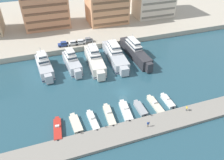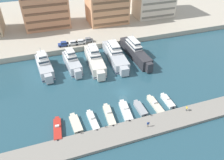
{
  "view_description": "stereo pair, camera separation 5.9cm",
  "coord_description": "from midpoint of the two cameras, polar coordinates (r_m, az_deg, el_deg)",
  "views": [
    {
      "loc": [
        -19.32,
        -46.55,
        41.67
      ],
      "look_at": [
        -2.24,
        3.81,
        2.5
      ],
      "focal_mm": 35.0,
      "sensor_mm": 36.0,
      "label": 1
    },
    {
      "loc": [
        -19.26,
        -46.57,
        41.67
      ],
      "look_at": [
        -2.24,
        3.81,
        2.5
      ],
      "focal_mm": 35.0,
      "sensor_mm": 36.0,
      "label": 2
    }
  ],
  "objects": [
    {
      "name": "quay_promenade",
      "position": [
        119.13,
        -8.62,
        16.04
      ],
      "size": [
        180.0,
        70.0,
        2.08
      ],
      "primitive_type": "cube",
      "color": "#BCB29E",
      "rests_on": "ground"
    },
    {
      "name": "yacht_silver_left",
      "position": [
        76.31,
        -10.44,
        4.69
      ],
      "size": [
        5.01,
        15.45,
        8.2
      ],
      "color": "silver",
      "rests_on": "ground"
    },
    {
      "name": "bollard_east",
      "position": [
        57.76,
        10.14,
        -8.91
      ],
      "size": [
        0.2,
        0.2,
        0.61
      ],
      "color": "#2D2D33",
      "rests_on": "pier_dock"
    },
    {
      "name": "motorboat_cream_left",
      "position": [
        56.52,
        -9.47,
        -11.14
      ],
      "size": [
        2.64,
        7.02,
        0.89
      ],
      "color": "beige",
      "rests_on": "ground"
    },
    {
      "name": "motorboat_white_center",
      "position": [
        58.89,
        3.54,
        -8.05
      ],
      "size": [
        2.9,
        8.29,
        1.42
      ],
      "color": "white",
      "rests_on": "ground"
    },
    {
      "name": "apartment_block_left",
      "position": [
        105.48,
        -17.08,
        17.6
      ],
      "size": [
        19.78,
        13.74,
        18.43
      ],
      "color": "tan",
      "rests_on": "quay_promenade"
    },
    {
      "name": "motorboat_white_mid_left",
      "position": [
        56.55,
        -5.07,
        -10.52
      ],
      "size": [
        2.01,
        7.54,
        1.44
      ],
      "color": "white",
      "rests_on": "ground"
    },
    {
      "name": "motorboat_grey_center_right",
      "position": [
        60.01,
        7.38,
        -7.35
      ],
      "size": [
        2.01,
        6.33,
        0.96
      ],
      "color": "#9EA3A8",
      "rests_on": "ground"
    },
    {
      "name": "bollard_west_mid",
      "position": [
        54.21,
        -1.65,
        -12.01
      ],
      "size": [
        0.2,
        0.2,
        0.61
      ],
      "color": "#2D2D33",
      "rests_on": "pier_dock"
    },
    {
      "name": "car_white_mid_left",
      "position": [
        87.64,
        -8.28,
        9.84
      ],
      "size": [
        4.19,
        2.1,
        1.8
      ],
      "color": "white",
      "rests_on": "quay_promenade"
    },
    {
      "name": "motorboat_red_far_left",
      "position": [
        56.03,
        -14.04,
        -12.35
      ],
      "size": [
        2.46,
        7.81,
        1.48
      ],
      "color": "red",
      "rests_on": "ground"
    },
    {
      "name": "car_grey_center_left",
      "position": [
        88.82,
        -6.33,
        10.38
      ],
      "size": [
        4.17,
        2.07,
        1.8
      ],
      "color": "slate",
      "rests_on": "quay_promenade"
    },
    {
      "name": "car_white_left",
      "position": [
        87.34,
        -10.26,
        9.54
      ],
      "size": [
        4.18,
        2.09,
        1.8
      ],
      "color": "white",
      "rests_on": "quay_promenade"
    },
    {
      "name": "yacht_charcoal_center",
      "position": [
        81.5,
        6.03,
        7.41
      ],
      "size": [
        4.54,
        22.62,
        8.35
      ],
      "color": "#333338",
      "rests_on": "ground"
    },
    {
      "name": "yacht_silver_center_left",
      "position": [
        79.7,
        0.79,
        6.66
      ],
      "size": [
        5.87,
        22.35,
        7.72
      ],
      "color": "silver",
      "rests_on": "ground"
    },
    {
      "name": "ground_plane",
      "position": [
        65.39,
        2.91,
        -3.27
      ],
      "size": [
        400.0,
        400.0,
        0.0
      ],
      "primitive_type": "plane",
      "color": "#285160"
    },
    {
      "name": "yacht_silver_far_left",
      "position": [
        76.6,
        -17.31,
        3.64
      ],
      "size": [
        5.42,
        16.17,
        8.15
      ],
      "color": "silver",
      "rests_on": "ground"
    },
    {
      "name": "pier_dock",
      "position": [
        55.55,
        8.53,
        -12.14
      ],
      "size": [
        120.0,
        6.04,
        0.83
      ],
      "primitive_type": "cube",
      "color": "gray",
      "rests_on": "ground"
    },
    {
      "name": "motorboat_cream_mid_right",
      "position": [
        61.85,
        11.26,
        -6.37
      ],
      "size": [
        2.1,
        8.22,
        1.3
      ],
      "color": "beige",
      "rests_on": "ground"
    },
    {
      "name": "pedestrian_mid_deck",
      "position": [
        61.0,
        18.93,
        -6.89
      ],
      "size": [
        0.28,
        0.63,
        1.64
      ],
      "color": "#4C515B",
      "rests_on": "pier_dock"
    },
    {
      "name": "motorboat_white_right",
      "position": [
        63.72,
        14.29,
        -5.29
      ],
      "size": [
        1.79,
        6.38,
        1.34
      ],
      "color": "white",
      "rests_on": "ground"
    },
    {
      "name": "car_blue_far_left",
      "position": [
        87.22,
        -12.6,
        9.19
      ],
      "size": [
        4.17,
        2.06,
        1.8
      ],
      "color": "#28428E",
      "rests_on": "quay_promenade"
    },
    {
      "name": "motorboat_cream_center_left",
      "position": [
        57.58,
        -0.76,
        -9.2
      ],
      "size": [
        2.29,
        8.39,
        1.61
      ],
      "color": "beige",
      "rests_on": "ground"
    },
    {
      "name": "pedestrian_near_edge",
      "position": [
        54.54,
        9.4,
        -11.17
      ],
      "size": [
        0.67,
        0.27,
        1.74
      ],
      "color": "#7A6B56",
      "rests_on": "pier_dock"
    },
    {
      "name": "yacht_ivory_mid_left",
      "position": [
        76.64,
        -4.57,
        5.4
      ],
      "size": [
        5.49,
        20.33,
        8.26
      ],
      "color": "silver",
      "rests_on": "ground"
    },
    {
      "name": "bollard_east_mid",
      "position": [
        55.68,
        4.46,
        -10.47
      ],
      "size": [
        0.2,
        0.2,
        0.61
      ],
      "color": "#2D2D33",
      "rests_on": "pier_dock"
    },
    {
      "name": "bollard_west",
      "position": [
        53.41,
        -8.1,
        -13.47
      ],
      "size": [
        0.2,
        0.2,
        0.61
      ],
      "color": "#2D2D33",
      "rests_on": "pier_dock"
    }
  ]
}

